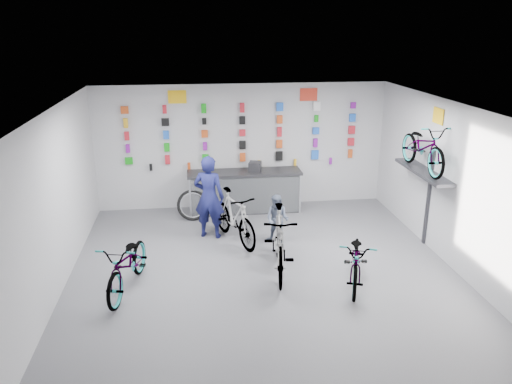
{
  "coord_description": "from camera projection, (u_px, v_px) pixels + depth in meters",
  "views": [
    {
      "loc": [
        -1.21,
        -7.74,
        4.31
      ],
      "look_at": [
        -0.0,
        1.4,
        1.2
      ],
      "focal_mm": 35.0,
      "sensor_mm": 36.0,
      "label": 1
    }
  ],
  "objects": [
    {
      "name": "clerk",
      "position": [
        209.0,
        197.0,
        10.4
      ],
      "size": [
        0.75,
        0.61,
        1.78
      ],
      "primitive_type": "imported",
      "rotation": [
        0.0,
        0.0,
        2.81
      ],
      "color": "#15194E",
      "rests_on": "floor"
    },
    {
      "name": "customer",
      "position": [
        277.0,
        219.0,
        10.21
      ],
      "size": [
        0.63,
        0.6,
        1.04
      ],
      "primitive_type": "imported",
      "rotation": [
        0.0,
        0.0,
        -0.56
      ],
      "color": "slate",
      "rests_on": "floor"
    },
    {
      "name": "bike_wall",
      "position": [
        423.0,
        147.0,
        9.68
      ],
      "size": [
        0.63,
        1.8,
        0.95
      ],
      "primitive_type": "imported",
      "color": "gray",
      "rests_on": "wall_bracket"
    },
    {
      "name": "bike_right",
      "position": [
        357.0,
        260.0,
        8.6
      ],
      "size": [
        1.13,
        1.82,
        0.9
      ],
      "primitive_type": "imported",
      "rotation": [
        0.0,
        0.0,
        -0.33
      ],
      "color": "gray",
      "rests_on": "floor"
    },
    {
      "name": "sign_right",
      "position": [
        309.0,
        95.0,
        11.87
      ],
      "size": [
        0.42,
        0.02,
        0.3
      ],
      "primitive_type": "cube",
      "color": "red",
      "rests_on": "wall_back"
    },
    {
      "name": "bike_left",
      "position": [
        128.0,
        264.0,
        8.39
      ],
      "size": [
        1.02,
        1.92,
        0.96
      ],
      "primitive_type": "imported",
      "rotation": [
        0.0,
        0.0,
        -0.22
      ],
      "color": "gray",
      "rests_on": "floor"
    },
    {
      "name": "bike_center",
      "position": [
        279.0,
        242.0,
        8.96
      ],
      "size": [
        0.83,
        2.06,
        1.2
      ],
      "primitive_type": "imported",
      "rotation": [
        0.0,
        0.0,
        -0.14
      ],
      "color": "gray",
      "rests_on": "floor"
    },
    {
      "name": "spare_wheel",
      "position": [
        193.0,
        205.0,
        11.52
      ],
      "size": [
        0.72,
        0.29,
        0.71
      ],
      "rotation": [
        0.0,
        0.0,
        -0.0
      ],
      "color": "black",
      "rests_on": "floor"
    },
    {
      "name": "wall_back",
      "position": [
        242.0,
        146.0,
        12.08
      ],
      "size": [
        7.0,
        0.0,
        7.0
      ],
      "primitive_type": "plane",
      "rotation": [
        1.57,
        0.0,
        0.0
      ],
      "color": "#BDBDBF",
      "rests_on": "floor"
    },
    {
      "name": "merch_wall",
      "position": [
        246.0,
        136.0,
        11.94
      ],
      "size": [
        5.57,
        0.08,
        1.56
      ],
      "color": "#119915",
      "rests_on": "wall_back"
    },
    {
      "name": "wall_right",
      "position": [
        464.0,
        193.0,
        8.76
      ],
      "size": [
        0.0,
        8.0,
        8.0
      ],
      "primitive_type": "plane",
      "rotation": [
        1.57,
        0.0,
        -1.57
      ],
      "color": "#BDBDBF",
      "rests_on": "floor"
    },
    {
      "name": "register",
      "position": [
        255.0,
        166.0,
        11.81
      ],
      "size": [
        0.35,
        0.36,
        0.22
      ],
      "primitive_type": "cube",
      "rotation": [
        0.0,
        0.0,
        -0.26
      ],
      "color": "black",
      "rests_on": "counter"
    },
    {
      "name": "sign_left",
      "position": [
        177.0,
        97.0,
        11.49
      ],
      "size": [
        0.42,
        0.02,
        0.3
      ],
      "primitive_type": "cube",
      "color": "yellow",
      "rests_on": "wall_back"
    },
    {
      "name": "ceiling",
      "position": [
        268.0,
        112.0,
        7.84
      ],
      "size": [
        8.0,
        8.0,
        0.0
      ],
      "primitive_type": "plane",
      "rotation": [
        3.14,
        0.0,
        0.0
      ],
      "color": "white",
      "rests_on": "wall_back"
    },
    {
      "name": "wall_front",
      "position": [
        333.0,
        348.0,
        4.57
      ],
      "size": [
        7.0,
        0.0,
        7.0
      ],
      "primitive_type": "plane",
      "rotation": [
        -1.57,
        0.0,
        0.0
      ],
      "color": "#BDBDBF",
      "rests_on": "floor"
    },
    {
      "name": "counter",
      "position": [
        245.0,
        192.0,
        11.97
      ],
      "size": [
        2.7,
        0.66,
        1.0
      ],
      "color": "black",
      "rests_on": "floor"
    },
    {
      "name": "wall_bracket",
      "position": [
        424.0,
        176.0,
        9.87
      ],
      "size": [
        0.39,
        1.9,
        2.0
      ],
      "color": "#333338",
      "rests_on": "wall_right"
    },
    {
      "name": "sign_side",
      "position": [
        438.0,
        116.0,
        9.51
      ],
      "size": [
        0.02,
        0.4,
        0.3
      ],
      "primitive_type": "cube",
      "color": "yellow",
      "rests_on": "wall_right"
    },
    {
      "name": "floor",
      "position": [
        267.0,
        281.0,
        8.8
      ],
      "size": [
        8.0,
        8.0,
        0.0
      ],
      "primitive_type": "plane",
      "color": "#515156",
      "rests_on": "ground"
    },
    {
      "name": "wall_left",
      "position": [
        49.0,
        211.0,
        7.89
      ],
      "size": [
        0.0,
        8.0,
        8.0
      ],
      "primitive_type": "plane",
      "rotation": [
        1.57,
        0.0,
        1.57
      ],
      "color": "#BDBDBF",
      "rests_on": "floor"
    },
    {
      "name": "bike_service",
      "position": [
        234.0,
        217.0,
        10.26
      ],
      "size": [
        1.15,
        1.88,
        1.1
      ],
      "primitive_type": "imported",
      "rotation": [
        0.0,
        0.0,
        0.38
      ],
      "color": "gray",
      "rests_on": "floor"
    }
  ]
}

